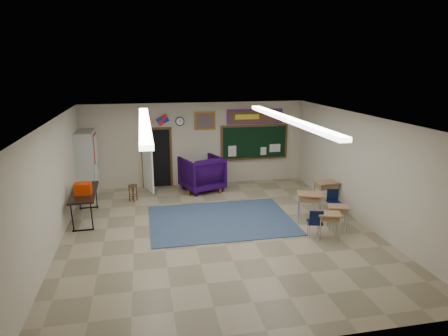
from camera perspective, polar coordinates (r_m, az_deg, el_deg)
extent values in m
plane|color=gray|center=(10.68, -0.68, -9.12)|extent=(9.00, 9.00, 0.00)
cube|color=#BAAD97|center=(14.50, -4.08, 3.41)|extent=(8.00, 0.04, 3.00)
cube|color=#BAAD97|center=(6.10, 7.50, -12.71)|extent=(8.00, 0.04, 3.00)
cube|color=#BAAD97|center=(10.24, -23.29, -2.47)|extent=(0.04, 9.00, 3.00)
cube|color=#BAAD97|center=(11.59, 19.11, -0.20)|extent=(0.04, 9.00, 3.00)
cube|color=beige|center=(9.87, -0.73, 7.05)|extent=(8.00, 9.00, 0.04)
cube|color=#334561|center=(11.44, -0.46, -7.42)|extent=(4.00, 3.00, 0.02)
cube|color=black|center=(14.48, -9.54, 1.40)|extent=(0.95, 0.04, 2.10)
cube|color=white|center=(14.04, -10.87, 0.85)|extent=(0.35, 0.86, 2.05)
cube|color=#4E3416|center=(14.91, 4.36, 3.71)|extent=(2.55, 0.05, 1.30)
cube|color=black|center=(14.90, 4.38, 3.70)|extent=(2.40, 0.03, 1.15)
cube|color=#4E3416|center=(14.98, 4.38, 1.41)|extent=(2.40, 0.12, 0.04)
cube|color=#AE160E|center=(14.77, 4.43, 7.33)|extent=(2.10, 0.04, 0.55)
cube|color=brown|center=(14.76, 4.45, 7.33)|extent=(1.90, 0.03, 0.40)
cube|color=#8E601B|center=(14.38, -2.73, 6.77)|extent=(0.75, 0.05, 0.65)
cube|color=#A51466|center=(14.37, -2.72, 6.76)|extent=(0.62, 0.03, 0.52)
cylinder|color=black|center=(14.27, -6.32, 6.64)|extent=(0.32, 0.05, 0.32)
cylinder|color=white|center=(14.26, -6.32, 6.63)|extent=(0.26, 0.02, 0.26)
cube|color=#AFAFAB|center=(13.96, -18.99, 0.53)|extent=(0.55, 1.25, 2.20)
imported|color=#1C0534|center=(13.98, -3.18, -0.77)|extent=(1.65, 1.67, 1.21)
cube|color=#9D7749|center=(11.35, 12.19, -3.68)|extent=(0.82, 0.72, 0.05)
cube|color=brown|center=(11.39, 12.16, -4.23)|extent=(0.71, 0.61, 0.14)
cube|color=#9D7749|center=(12.62, 14.40, -2.00)|extent=(0.74, 0.59, 0.05)
cube|color=brown|center=(12.65, 14.37, -2.49)|extent=(0.64, 0.50, 0.14)
cube|color=#9D7749|center=(10.39, 14.84, -6.37)|extent=(0.66, 0.57, 0.04)
cube|color=brown|center=(10.42, 14.80, -6.85)|extent=(0.57, 0.48, 0.11)
cube|color=#9D7749|center=(11.08, 16.01, -5.31)|extent=(0.64, 0.55, 0.04)
cube|color=brown|center=(11.11, 15.98, -5.75)|extent=(0.55, 0.47, 0.11)
cube|color=black|center=(11.94, -19.37, -3.27)|extent=(0.73, 2.03, 0.06)
cube|color=red|center=(11.62, -19.51, -2.81)|extent=(0.45, 0.33, 0.31)
cylinder|color=#473015|center=(13.18, -12.92, -2.47)|extent=(0.30, 0.30, 0.04)
torus|color=#473015|center=(13.28, -12.84, -3.87)|extent=(0.25, 0.25, 0.02)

